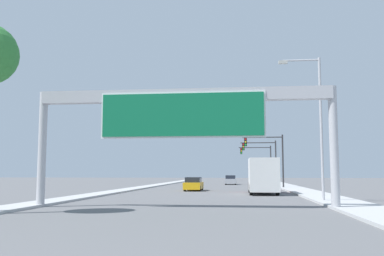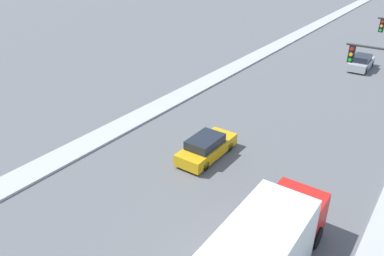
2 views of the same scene
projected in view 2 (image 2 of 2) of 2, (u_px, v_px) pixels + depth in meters
name	position (u px, v px, depth m)	size (l,w,h in m)	color
median_strip_left	(250.00, 60.00, 41.43)	(2.00, 120.00, 0.15)	#B5B5B5
car_mid_left	(207.00, 147.00, 23.12)	(1.77, 4.52, 1.44)	gold
car_far_left	(361.00, 62.00, 38.51)	(1.76, 4.34, 1.48)	#A5A8AD
truck_box_primary	(267.00, 248.00, 14.42)	(2.50, 7.51, 3.19)	red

